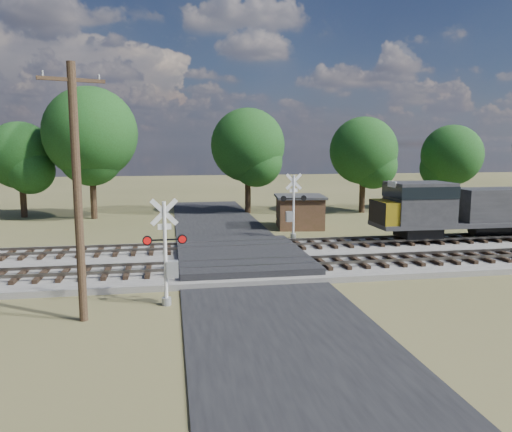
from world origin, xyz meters
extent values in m
plane|color=#4A4B28|center=(0.00, 0.00, 0.00)|extent=(160.00, 160.00, 0.00)
cube|color=gray|center=(10.00, 0.50, 0.15)|extent=(140.00, 10.00, 0.30)
cube|color=black|center=(0.00, 0.00, 0.04)|extent=(7.00, 60.00, 0.08)
cube|color=#262628|center=(0.00, 0.50, 0.32)|extent=(7.00, 9.00, 0.62)
cube|color=black|center=(2.00, -2.00, 0.39)|extent=(44.00, 2.60, 0.18)
cube|color=#524D46|center=(10.00, -2.72, 0.55)|extent=(140.00, 0.08, 0.15)
cube|color=#524D46|center=(10.00, -1.28, 0.55)|extent=(140.00, 0.08, 0.15)
cube|color=black|center=(2.00, 3.00, 0.39)|extent=(44.00, 2.60, 0.18)
cube|color=#524D46|center=(10.00, 2.28, 0.55)|extent=(140.00, 0.08, 0.15)
cube|color=#524D46|center=(10.00, 3.72, 0.55)|extent=(140.00, 0.08, 0.15)
cylinder|color=silver|center=(-4.09, -6.40, 2.15)|extent=(0.15, 0.15, 4.31)
cylinder|color=#929597|center=(-4.09, -6.40, 0.16)|extent=(0.39, 0.39, 0.32)
cube|color=silver|center=(-4.09, -6.40, 3.88)|extent=(1.13, 0.09, 1.13)
cube|color=silver|center=(-4.09, -6.40, 3.88)|extent=(1.13, 0.09, 1.13)
cube|color=silver|center=(-4.09, -6.40, 3.28)|extent=(0.54, 0.06, 0.24)
cube|color=black|center=(-4.09, -6.40, 2.75)|extent=(1.72, 0.14, 0.06)
cylinder|color=red|center=(-4.79, -6.43, 2.75)|extent=(0.39, 0.12, 0.39)
cylinder|color=red|center=(-3.40, -6.37, 2.75)|extent=(0.39, 0.12, 0.39)
cube|color=#929597|center=(-3.83, -6.39, 1.51)|extent=(0.50, 0.34, 0.70)
cylinder|color=silver|center=(4.65, 7.07, 2.23)|extent=(0.16, 0.16, 4.45)
cylinder|color=#929597|center=(4.65, 7.07, 0.17)|extent=(0.40, 0.40, 0.33)
cube|color=silver|center=(4.65, 7.07, 4.01)|extent=(1.16, 0.06, 1.16)
cube|color=silver|center=(4.65, 7.07, 4.01)|extent=(1.16, 0.06, 1.16)
cube|color=silver|center=(4.65, 7.07, 3.39)|extent=(0.56, 0.04, 0.24)
cube|color=black|center=(4.65, 7.07, 2.84)|extent=(1.78, 0.09, 0.07)
cylinder|color=red|center=(5.37, 7.08, 2.84)|extent=(0.40, 0.12, 0.40)
cylinder|color=red|center=(3.92, 7.06, 2.84)|extent=(0.40, 0.12, 0.40)
cube|color=#929597|center=(4.37, 7.07, 1.56)|extent=(0.50, 0.34, 0.72)
cylinder|color=#311E16|center=(-7.16, -7.71, 4.73)|extent=(0.32, 0.32, 9.46)
cube|color=#311E16|center=(-7.16, -7.71, 8.83)|extent=(2.21, 0.93, 0.13)
cube|color=#42301C|center=(6.22, 11.29, 1.21)|extent=(3.84, 3.84, 2.41)
cube|color=#303033|center=(6.22, 11.29, 2.50)|extent=(4.22, 4.22, 0.17)
cylinder|color=black|center=(-16.96, 21.20, 2.15)|extent=(0.56, 0.56, 4.29)
sphere|color=#183912|center=(-16.96, 21.20, 5.58)|extent=(6.01, 6.01, 6.01)
cylinder|color=black|center=(-10.56, 19.21, 2.89)|extent=(0.56, 0.56, 5.77)
sphere|color=#183912|center=(-10.56, 19.21, 7.50)|extent=(8.08, 8.08, 8.08)
cylinder|color=black|center=(3.52, 20.56, 2.50)|extent=(0.56, 0.56, 4.99)
sphere|color=#183912|center=(3.52, 20.56, 6.49)|extent=(6.99, 6.99, 6.99)
cylinder|color=black|center=(14.46, 18.94, 2.30)|extent=(0.56, 0.56, 4.59)
sphere|color=#183912|center=(14.46, 18.94, 5.97)|extent=(6.43, 6.43, 6.43)
cylinder|color=black|center=(23.67, 18.93, 2.12)|extent=(0.56, 0.56, 4.24)
sphere|color=#183912|center=(23.67, 18.93, 5.51)|extent=(5.94, 5.94, 5.94)
camera|label=1|loc=(-3.83, -26.58, 6.58)|focal=35.00mm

